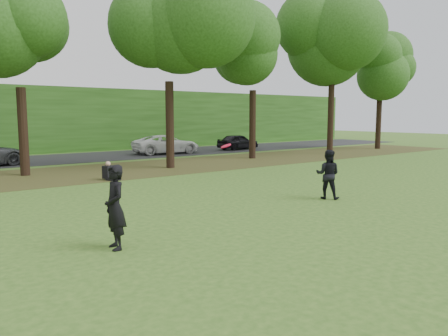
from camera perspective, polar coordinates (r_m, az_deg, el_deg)
name	(u,v)px	position (r m, az deg, el deg)	size (l,w,h in m)	color
ground	(280,222)	(11.79, 7.33, -7.03)	(120.00, 120.00, 0.00)	#2D5219
leaf_litter	(94,172)	(22.74, -16.60, -0.53)	(60.00, 7.00, 0.01)	#433118
street	(47,159)	(30.29, -22.13, 1.04)	(70.00, 7.00, 0.02)	black
far_hedge	(21,120)	(35.98, -24.95, 5.73)	(70.00, 3.00, 5.00)	#1F4413
player_left	(115,207)	(9.51, -14.05, -5.00)	(0.66, 0.43, 1.80)	black
player_right	(328,174)	(15.22, 13.41, -0.81)	(0.81, 0.63, 1.67)	black
parked_cars	(28,151)	(28.81, -24.28, 2.08)	(39.21, 4.01, 1.53)	black
frisbee	(226,146)	(11.22, 0.26, 2.90)	(0.35, 0.37, 0.16)	red
seated_person	(110,173)	(19.75, -14.72, -0.66)	(0.66, 0.83, 0.83)	black
tree_line	(82,9)	(22.94, -18.09, 19.19)	(55.30, 7.90, 12.31)	black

